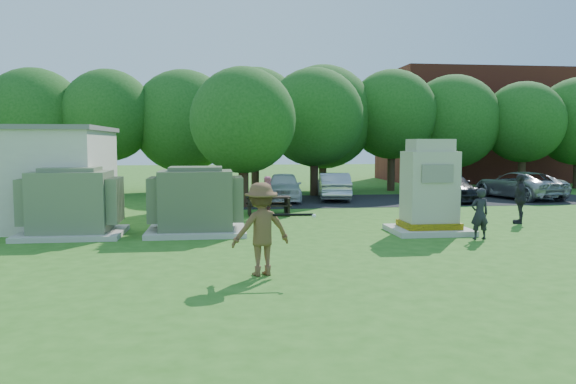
{
  "coord_description": "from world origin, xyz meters",
  "views": [
    {
      "loc": [
        -2.16,
        -12.96,
        2.8
      ],
      "look_at": [
        0.0,
        4.0,
        1.3
      ],
      "focal_mm": 35.0,
      "sensor_mm": 36.0,
      "label": 1
    }
  ],
  "objects": [
    {
      "name": "car_silver_a",
      "position": [
        3.56,
        14.1,
        0.67
      ],
      "size": [
        1.92,
        4.2,
        1.34
      ],
      "primitive_type": "imported",
      "rotation": [
        0.0,
        0.0,
        3.01
      ],
      "color": "silver",
      "rests_on": "ground"
    },
    {
      "name": "generator_cabinet",
      "position": [
        4.39,
        3.7,
        1.28
      ],
      "size": [
        2.4,
        1.96,
        2.92
      ],
      "color": "beige",
      "rests_on": "ground"
    },
    {
      "name": "ground",
      "position": [
        0.0,
        0.0,
        0.0
      ],
      "size": [
        120.0,
        120.0,
        0.0
      ],
      "primitive_type": "plane",
      "color": "#2D6619",
      "rests_on": "ground"
    },
    {
      "name": "person_by_generator",
      "position": [
        5.4,
        2.36,
        0.75
      ],
      "size": [
        0.55,
        0.37,
        1.49
      ],
      "primitive_type": "imported",
      "rotation": [
        0.0,
        0.0,
        3.16
      ],
      "color": "black",
      "rests_on": "ground"
    },
    {
      "name": "batter",
      "position": [
        -1.24,
        -1.27,
        0.98
      ],
      "size": [
        1.43,
        1.06,
        1.97
      ],
      "primitive_type": "imported",
      "rotation": [
        0.0,
        0.0,
        3.42
      ],
      "color": "brown",
      "rests_on": "ground"
    },
    {
      "name": "person_walking_right",
      "position": [
        8.29,
        5.26,
        0.87
      ],
      "size": [
        0.84,
        1.1,
        1.73
      ],
      "primitive_type": "imported",
      "rotation": [
        0.0,
        0.0,
        4.23
      ],
      "color": "#27262B",
      "rests_on": "ground"
    },
    {
      "name": "car_dark",
      "position": [
        9.03,
        13.15,
        0.69
      ],
      "size": [
        2.5,
        4.96,
        1.38
      ],
      "primitive_type": "imported",
      "rotation": [
        0.0,
        0.0,
        -0.12
      ],
      "color": "black",
      "rests_on": "ground"
    },
    {
      "name": "tree_row",
      "position": [
        1.75,
        18.5,
        4.15
      ],
      "size": [
        41.3,
        13.3,
        7.3
      ],
      "color": "#47301E",
      "rests_on": "ground"
    },
    {
      "name": "parking_strip",
      "position": [
        7.0,
        13.5,
        0.01
      ],
      "size": [
        20.0,
        6.0,
        0.01
      ],
      "primitive_type": "cube",
      "color": "#232326",
      "rests_on": "ground"
    },
    {
      "name": "transformer_right",
      "position": [
        -2.8,
        4.5,
        0.97
      ],
      "size": [
        3.0,
        2.4,
        2.07
      ],
      "color": "beige",
      "rests_on": "ground"
    },
    {
      "name": "transformer_left",
      "position": [
        -6.5,
        4.5,
        0.97
      ],
      "size": [
        3.0,
        2.4,
        2.07
      ],
      "color": "beige",
      "rests_on": "ground"
    },
    {
      "name": "batting_equipment",
      "position": [
        -0.62,
        -1.38,
        1.29
      ],
      "size": [
        1.14,
        0.24,
        0.1
      ],
      "color": "black",
      "rests_on": "ground"
    },
    {
      "name": "car_silver_b",
      "position": [
        12.95,
        13.53,
        0.68
      ],
      "size": [
        3.23,
        5.28,
        1.37
      ],
      "primitive_type": "imported",
      "rotation": [
        0.0,
        0.0,
        3.35
      ],
      "color": "#A4A4A8",
      "rests_on": "ground"
    },
    {
      "name": "car_white",
      "position": [
        1.04,
        13.8,
        0.7
      ],
      "size": [
        2.07,
        4.24,
        1.39
      ],
      "primitive_type": "imported",
      "rotation": [
        0.0,
        0.0,
        -0.11
      ],
      "color": "white",
      "rests_on": "ground"
    },
    {
      "name": "person_at_picnic",
      "position": [
        -0.21,
        8.19,
        0.77
      ],
      "size": [
        0.93,
        0.86,
        1.54
      ],
      "primitive_type": "imported",
      "rotation": [
        0.0,
        0.0,
        0.48
      ],
      "color": "pink",
      "rests_on": "ground"
    },
    {
      "name": "brick_building",
      "position": [
        18.0,
        27.0,
        4.0
      ],
      "size": [
        15.0,
        8.0,
        8.0
      ],
      "primitive_type": "cube",
      "color": "maroon",
      "rests_on": "ground"
    },
    {
      "name": "picnic_table",
      "position": [
        -0.19,
        8.61,
        0.45
      ],
      "size": [
        1.69,
        1.27,
        0.72
      ],
      "color": "black",
      "rests_on": "ground"
    }
  ]
}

